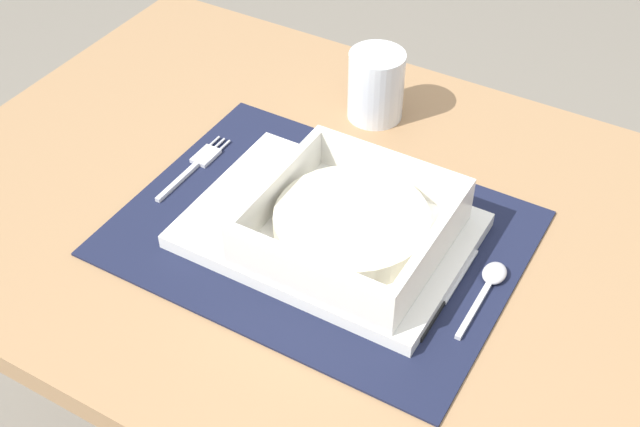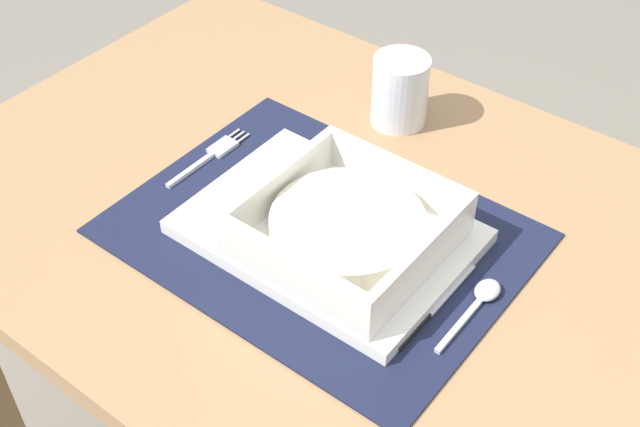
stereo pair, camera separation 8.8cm
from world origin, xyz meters
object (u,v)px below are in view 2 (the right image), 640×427
dining_table (349,292)px  spoon (482,297)px  fork (213,154)px  butter_knife (429,309)px  porridge_bowl (347,229)px  drinking_glass (400,93)px

dining_table → spoon: (0.17, -0.01, 0.12)m
fork → butter_knife: butter_knife is taller
dining_table → porridge_bowl: 0.15m
fork → spoon: bearing=-5.2°
butter_knife → dining_table: bearing=157.2°
drinking_glass → porridge_bowl: bearing=-68.5°
butter_knife → porridge_bowl: bearing=171.7°
dining_table → butter_knife: size_ratio=7.21×
drinking_glass → dining_table: bearing=-70.4°
fork → spoon: size_ratio=1.17×
dining_table → fork: 0.23m
porridge_bowl → spoon: bearing=11.7°
porridge_bowl → drinking_glass: size_ratio=2.11×
spoon → butter_knife: spoon is taller
dining_table → spoon: spoon is taller
dining_table → fork: (-0.20, -0.00, 0.11)m
porridge_bowl → drinking_glass: drinking_glass is taller
porridge_bowl → butter_knife: 0.12m
fork → butter_knife: bearing=-13.0°
spoon → butter_knife: size_ratio=0.81×
spoon → drinking_glass: size_ratio=1.26×
porridge_bowl → spoon: size_ratio=1.68×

